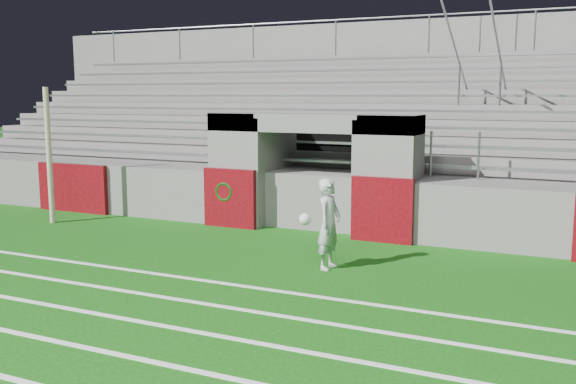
% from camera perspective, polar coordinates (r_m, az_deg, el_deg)
% --- Properties ---
extents(ground, '(90.00, 90.00, 0.00)m').
position_cam_1_polar(ground, '(11.49, -4.73, -6.59)').
color(ground, '#0F4B0C').
rests_on(ground, ground).
extents(field_post, '(0.13, 0.13, 3.19)m').
position_cam_1_polar(field_post, '(16.07, -20.47, 3.03)').
color(field_post, tan).
rests_on(field_post, ground).
extents(field_markings, '(28.00, 8.09, 0.01)m').
position_cam_1_polar(field_markings, '(7.79, -23.90, -14.81)').
color(field_markings, white).
rests_on(field_markings, ground).
extents(stadium_structure, '(26.00, 8.48, 5.42)m').
position_cam_1_polar(stadium_structure, '(18.49, 7.55, 3.84)').
color(stadium_structure, '#5F5C5A').
rests_on(stadium_structure, ground).
extents(goalkeeper_with_ball, '(0.68, 0.60, 1.59)m').
position_cam_1_polar(goalkeeper_with_ball, '(11.15, 3.60, -2.84)').
color(goalkeeper_with_ball, '#B4BABE').
rests_on(goalkeeper_with_ball, ground).
extents(hose_coil, '(0.51, 0.14, 0.63)m').
position_cam_1_polar(hose_coil, '(14.76, -5.64, -0.29)').
color(hose_coil, '#0D4418').
rests_on(hose_coil, ground).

